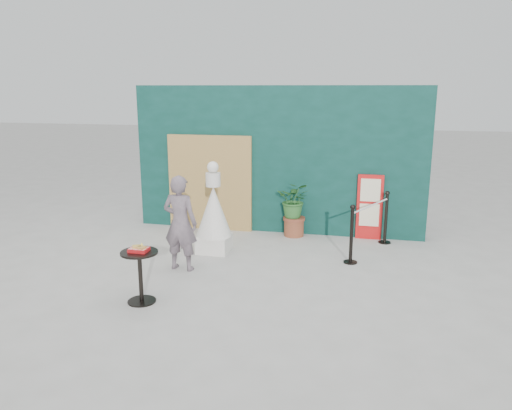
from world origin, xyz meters
The scene contains 10 objects.
ground centered at (0.00, 0.00, 0.00)m, with size 60.00×60.00×0.00m, color #ADAAA5.
back_wall centered at (0.00, 3.15, 1.50)m, with size 6.00×0.30×3.00m, color #0A3029.
bamboo_fence centered at (-1.40, 2.94, 1.00)m, with size 1.80×0.08×2.00m, color tan.
woman centered at (-1.11, 0.51, 0.80)m, with size 0.58×0.38×1.59m, color slate.
menu_board centered at (1.90, 2.95, 0.65)m, with size 0.50×0.07×1.30m.
statue centered at (-0.86, 1.51, 0.69)m, with size 0.65×0.65×1.68m.
cafe_table centered at (-1.19, -0.85, 0.50)m, with size 0.52×0.52×0.75m.
food_basket centered at (-1.19, -0.85, 0.79)m, with size 0.26×0.19×0.11m.
planter centered at (0.42, 2.83, 0.65)m, with size 0.66×0.57×1.12m.
stanchion_barrier centered at (1.92, 2.10, 0.49)m, with size 0.84×1.54×1.03m.
Camera 1 is at (1.87, -6.88, 2.97)m, focal length 35.00 mm.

